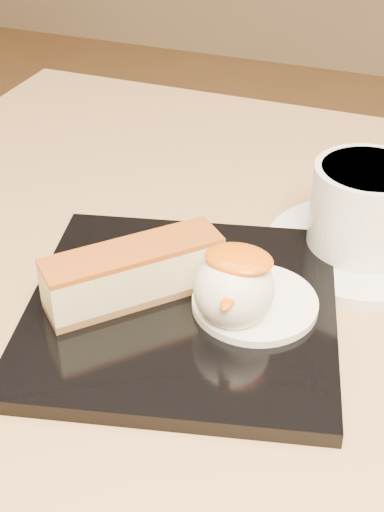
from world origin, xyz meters
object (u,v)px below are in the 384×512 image
at_px(dessert_plate, 182,309).
at_px(saucer, 358,249).
at_px(table, 234,464).
at_px(cheesecake, 134,273).
at_px(ice_cream_scoop, 234,289).
at_px(coffee_cup, 368,207).

height_order(dessert_plate, saucer, dessert_plate).
xyz_separation_m(table, saucer, (0.06, 0.12, 0.16)).
xyz_separation_m(cheesecake, ice_cream_scoop, (0.08, 0.00, 0.01)).
distance_m(ice_cream_scoop, saucer, 0.15).
distance_m(table, dessert_plate, 0.17).
bearing_deg(dessert_plate, saucer, 49.85).
height_order(dessert_plate, coffee_cup, coffee_cup).
xyz_separation_m(cheesecake, saucer, (0.14, 0.13, -0.03)).
bearing_deg(ice_cream_scoop, table, 75.50).
relative_size(table, dessert_plate, 3.64).
bearing_deg(cheesecake, coffee_cup, -4.64).
relative_size(table, cheesecake, 6.78).
height_order(table, dessert_plate, dessert_plate).
distance_m(table, cheesecake, 0.20).
distance_m(table, coffee_cup, 0.24).
xyz_separation_m(cheesecake, coffee_cup, (0.14, 0.13, 0.01)).
bearing_deg(ice_cream_scoop, coffee_cup, 62.50).
distance_m(cheesecake, ice_cream_scoop, 0.08).
bearing_deg(dessert_plate, cheesecake, -171.87).
height_order(cheesecake, saucer, cheesecake).
bearing_deg(cheesecake, dessert_plate, -38.79).
bearing_deg(dessert_plate, ice_cream_scoop, -7.13).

